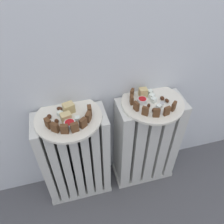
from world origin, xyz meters
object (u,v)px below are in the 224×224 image
object	(u,v)px
jam_bowl_left	(70,124)
jam_bowl_right	(142,100)
plate_left	(68,117)
plate_right	(152,103)
fork	(161,107)
radiator_left	(76,158)
radiator_right	(146,143)

from	to	relation	value
jam_bowl_left	jam_bowl_right	distance (m)	0.35
plate_left	plate_right	distance (m)	0.39
plate_right	fork	world-z (taller)	fork
radiator_left	radiator_right	size ratio (longest dim) A/B	1.00
plate_left	fork	bearing A→B (deg)	-6.17
jam_bowl_left	fork	world-z (taller)	jam_bowl_left
radiator_right	fork	bearing A→B (deg)	-61.62
radiator_left	plate_right	bearing A→B (deg)	0.00
plate_left	plate_right	bearing A→B (deg)	0.00
radiator_left	plate_left	distance (m)	0.30
radiator_left	plate_right	world-z (taller)	plate_right
plate_left	plate_right	xyz separation A→B (m)	(0.39, 0.00, 0.00)
radiator_right	plate_left	xyz separation A→B (m)	(-0.39, 0.00, 0.30)
jam_bowl_right	fork	bearing A→B (deg)	-34.61
plate_left	jam_bowl_left	bearing A→B (deg)	-89.05
jam_bowl_left	plate_right	bearing A→B (deg)	8.69
radiator_left	fork	bearing A→B (deg)	-6.17
radiator_left	jam_bowl_right	size ratio (longest dim) A/B	13.03
radiator_right	plate_left	bearing A→B (deg)	180.00
jam_bowl_right	fork	world-z (taller)	jam_bowl_right
plate_left	radiator_left	bearing A→B (deg)	180.00
plate_right	jam_bowl_left	distance (m)	0.40
radiator_left	plate_left	bearing A→B (deg)	0.00
radiator_right	plate_right	size ratio (longest dim) A/B	1.95
plate_left	jam_bowl_left	distance (m)	0.06
jam_bowl_right	jam_bowl_left	bearing A→B (deg)	-169.01
jam_bowl_left	plate_left	bearing A→B (deg)	90.95
fork	jam_bowl_left	bearing A→B (deg)	-177.96
plate_right	jam_bowl_left	bearing A→B (deg)	-171.31
radiator_left	radiator_right	bearing A→B (deg)	0.00
radiator_right	radiator_left	bearing A→B (deg)	180.00
fork	jam_bowl_right	bearing A→B (deg)	145.39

